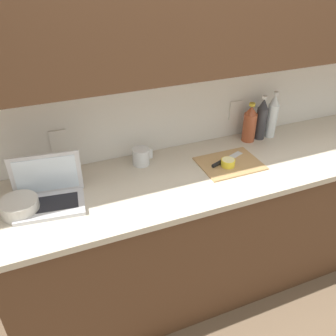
# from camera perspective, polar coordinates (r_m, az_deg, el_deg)

# --- Properties ---
(ground_plane) EXTENTS (12.00, 12.00, 0.00)m
(ground_plane) POSITION_cam_1_polar(r_m,az_deg,el_deg) (2.64, 7.14, -16.63)
(ground_plane) COLOR brown
(ground_plane) RESTS_ON ground
(wall_back) EXTENTS (5.20, 0.38, 2.60)m
(wall_back) POSITION_cam_1_polar(r_m,az_deg,el_deg) (2.01, 6.70, 19.94)
(wall_back) COLOR white
(wall_back) RESTS_ON ground_plane
(counter_unit) EXTENTS (2.59, 0.64, 0.91)m
(counter_unit) POSITION_cam_1_polar(r_m,az_deg,el_deg) (2.33, 8.33, -8.91)
(counter_unit) COLOR brown
(counter_unit) RESTS_ON ground_plane
(laptop) EXTENTS (0.36, 0.26, 0.23)m
(laptop) POSITION_cam_1_polar(r_m,az_deg,el_deg) (1.82, -18.61, -3.75)
(laptop) COLOR silver
(laptop) RESTS_ON counter_unit
(cutting_board) EXTENTS (0.35, 0.27, 0.01)m
(cutting_board) POSITION_cam_1_polar(r_m,az_deg,el_deg) (2.08, 9.86, 0.73)
(cutting_board) COLOR tan
(cutting_board) RESTS_ON counter_unit
(knife) EXTENTS (0.25, 0.12, 0.02)m
(knife) POSITION_cam_1_polar(r_m,az_deg,el_deg) (2.07, 8.71, 1.07)
(knife) COLOR silver
(knife) RESTS_ON cutting_board
(lemon_half_cut) EXTENTS (0.08, 0.08, 0.04)m
(lemon_half_cut) POSITION_cam_1_polar(r_m,az_deg,el_deg) (2.04, 9.59, 0.85)
(lemon_half_cut) COLOR yellow
(lemon_half_cut) RESTS_ON cutting_board
(bottle_green_soda) EXTENTS (0.07, 0.07, 0.30)m
(bottle_green_soda) POSITION_cam_1_polar(r_m,az_deg,el_deg) (2.40, 16.37, 7.96)
(bottle_green_soda) COLOR silver
(bottle_green_soda) RESTS_ON counter_unit
(bottle_oil_tall) EXTENTS (0.07, 0.07, 0.29)m
(bottle_oil_tall) POSITION_cam_1_polar(r_m,az_deg,el_deg) (2.35, 14.75, 7.56)
(bottle_oil_tall) COLOR #333338
(bottle_oil_tall) RESTS_ON counter_unit
(bottle_water_clear) EXTENTS (0.08, 0.08, 0.25)m
(bottle_water_clear) POSITION_cam_1_polar(r_m,az_deg,el_deg) (2.31, 12.97, 6.92)
(bottle_water_clear) COLOR #A34C2D
(bottle_water_clear) RESTS_ON counter_unit
(measuring_cup) EXTENTS (0.12, 0.10, 0.10)m
(measuring_cup) POSITION_cam_1_polar(r_m,az_deg,el_deg) (2.03, -4.34, 1.85)
(measuring_cup) COLOR silver
(measuring_cup) RESTS_ON counter_unit
(bowl_white) EXTENTS (0.18, 0.18, 0.07)m
(bowl_white) POSITION_cam_1_polar(r_m,az_deg,el_deg) (1.81, -22.69, -5.77)
(bowl_white) COLOR beige
(bowl_white) RESTS_ON counter_unit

